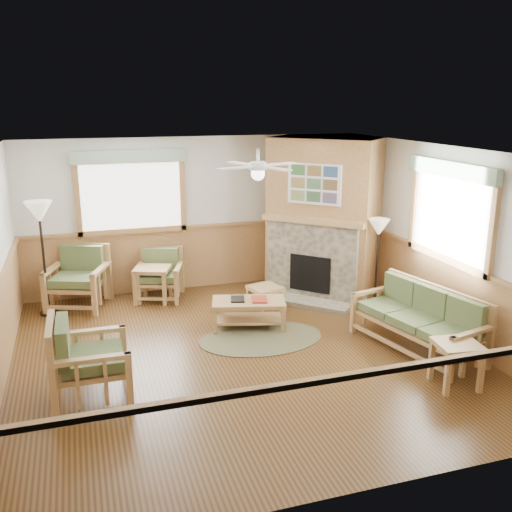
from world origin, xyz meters
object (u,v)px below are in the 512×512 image
object	(u,v)px
armchair_back_right	(159,275)
coffee_table	(249,314)
armchair_back_left	(77,278)
armchair_left	(90,358)
floor_lamp_right	(377,264)
footstool	(265,298)
end_table_chairs	(154,284)
sofa	(417,320)
end_table_sofa	(456,365)
floor_lamp_left	(44,259)

from	to	relation	value
armchair_back_right	coffee_table	world-z (taller)	armchair_back_right
armchair_back_left	armchair_left	world-z (taller)	armchair_back_left
armchair_back_right	floor_lamp_right	bearing A→B (deg)	-6.33
armchair_left	footstool	xyz separation A→B (m)	(2.78, 2.03, -0.28)
floor_lamp_right	end_table_chairs	bearing A→B (deg)	157.15
armchair_left	footstool	size ratio (longest dim) A/B	2.08
armchair_back_left	footstool	world-z (taller)	armchair_back_left
armchair_back_right	end_table_chairs	xyz separation A→B (m)	(-0.09, -0.09, -0.13)
sofa	end_table_sofa	size ratio (longest dim) A/B	3.35
floor_lamp_left	floor_lamp_right	bearing A→B (deg)	-14.62
end_table_sofa	armchair_back_right	bearing A→B (deg)	124.84
sofa	end_table_chairs	distance (m)	4.37
armchair_back_right	floor_lamp_left	size ratio (longest dim) A/B	0.46
sofa	floor_lamp_right	world-z (taller)	floor_lamp_right
armchair_back_right	armchair_left	size ratio (longest dim) A/B	0.87
end_table_sofa	coffee_table	bearing A→B (deg)	126.35
sofa	armchair_back_right	world-z (taller)	sofa
coffee_table	floor_lamp_left	xyz separation A→B (m)	(-2.88, 1.51, 0.70)
armchair_left	end_table_sofa	world-z (taller)	armchair_left
coffee_table	end_table_sofa	bearing A→B (deg)	-38.79
sofa	armchair_back_left	bearing A→B (deg)	-138.73
armchair_back_left	end_table_chairs	size ratio (longest dim) A/B	1.67
end_table_chairs	floor_lamp_right	world-z (taller)	floor_lamp_right
sofa	coffee_table	size ratio (longest dim) A/B	1.74
armchair_back_right	footstool	bearing A→B (deg)	-16.88
armchair_back_right	coffee_table	size ratio (longest dim) A/B	0.78
armchair_back_left	armchair_left	size ratio (longest dim) A/B	1.02
armchair_back_left	floor_lamp_right	xyz separation A→B (m)	(4.63, -1.52, 0.26)
armchair_left	coffee_table	distance (m)	2.73
floor_lamp_right	armchair_back_left	bearing A→B (deg)	161.81
footstool	end_table_chairs	bearing A→B (deg)	148.53
sofa	armchair_back_left	world-z (taller)	armchair_back_left
armchair_back_left	armchair_back_right	world-z (taller)	armchair_back_left
end_table_chairs	footstool	bearing A→B (deg)	-31.47
armchair_back_left	coffee_table	bearing A→B (deg)	-14.40
armchair_left	end_table_sofa	bearing A→B (deg)	-103.58
footstool	floor_lamp_right	bearing A→B (deg)	-13.66
footstool	end_table_sofa	bearing A→B (deg)	-66.17
coffee_table	sofa	bearing A→B (deg)	-21.29
armchair_back_left	armchair_back_right	bearing A→B (deg)	20.79
coffee_table	footstool	xyz separation A→B (m)	(0.46, 0.61, -0.01)
armchair_left	floor_lamp_left	world-z (taller)	floor_lamp_left
armchair_left	floor_lamp_right	distance (m)	4.82
coffee_table	end_table_chairs	bearing A→B (deg)	141.07
armchair_left	floor_lamp_left	size ratio (longest dim) A/B	0.53
armchair_back_right	floor_lamp_left	xyz separation A→B (m)	(-1.80, -0.19, 0.50)
armchair_back_right	floor_lamp_right	world-z (taller)	floor_lamp_right
armchair_left	end_table_chairs	bearing A→B (deg)	-19.87
sofa	floor_lamp_right	bearing A→B (deg)	157.72
armchair_back_left	end_table_sofa	world-z (taller)	armchair_back_left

